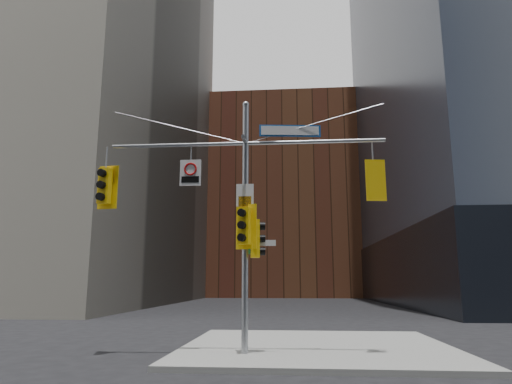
% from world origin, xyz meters
% --- Properties ---
extents(ground, '(160.00, 160.00, 0.00)m').
position_xyz_m(ground, '(0.00, 0.00, 0.00)').
color(ground, black).
rests_on(ground, ground).
extents(sidewalk_corner, '(8.00, 8.00, 0.15)m').
position_xyz_m(sidewalk_corner, '(2.00, 4.00, 0.07)').
color(sidewalk_corner, gray).
rests_on(sidewalk_corner, ground).
extents(brick_midrise, '(26.00, 20.00, 28.00)m').
position_xyz_m(brick_midrise, '(0.00, 58.00, 14.00)').
color(brick_midrise, brown).
rests_on(brick_midrise, ground).
extents(signal_assembly, '(8.00, 0.80, 7.30)m').
position_xyz_m(signal_assembly, '(0.00, 1.99, 4.42)').
color(signal_assembly, '#989BA0').
rests_on(signal_assembly, ground).
extents(traffic_light_west_arm, '(0.62, 0.54, 1.31)m').
position_xyz_m(traffic_light_west_arm, '(-4.16, 2.01, 4.80)').
color(traffic_light_west_arm, yellow).
rests_on(traffic_light_west_arm, ground).
extents(traffic_light_east_arm, '(0.56, 0.48, 1.17)m').
position_xyz_m(traffic_light_east_arm, '(3.63, 1.99, 4.80)').
color(traffic_light_east_arm, yellow).
rests_on(traffic_light_east_arm, ground).
extents(traffic_light_pole_side, '(0.44, 0.37, 1.05)m').
position_xyz_m(traffic_light_pole_side, '(0.32, 2.01, 3.22)').
color(traffic_light_pole_side, yellow).
rests_on(traffic_light_pole_side, ground).
extents(traffic_light_pole_front, '(0.59, 0.55, 1.26)m').
position_xyz_m(traffic_light_pole_front, '(0.00, 1.73, 3.55)').
color(traffic_light_pole_front, yellow).
rests_on(traffic_light_pole_front, ground).
extents(street_sign_blade, '(1.78, 0.25, 0.35)m').
position_xyz_m(street_sign_blade, '(1.30, 2.00, 6.35)').
color(street_sign_blade, '#114A9C').
rests_on(street_sign_blade, ground).
extents(regulatory_sign_arm, '(0.62, 0.06, 0.77)m').
position_xyz_m(regulatory_sign_arm, '(-1.61, 1.97, 5.17)').
color(regulatory_sign_arm, silver).
rests_on(regulatory_sign_arm, ground).
extents(regulatory_sign_pole, '(0.49, 0.04, 0.65)m').
position_xyz_m(regulatory_sign_pole, '(0.00, 1.88, 4.42)').
color(regulatory_sign_pole, silver).
rests_on(regulatory_sign_pole, ground).
extents(street_blade_ew, '(0.82, 0.07, 0.16)m').
position_xyz_m(street_blade_ew, '(0.45, 2.00, 3.10)').
color(street_blade_ew, silver).
rests_on(street_blade_ew, ground).
extents(street_blade_ns, '(0.13, 0.82, 0.16)m').
position_xyz_m(street_blade_ns, '(0.00, 2.45, 2.92)').
color(street_blade_ns, '#145926').
rests_on(street_blade_ns, ground).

